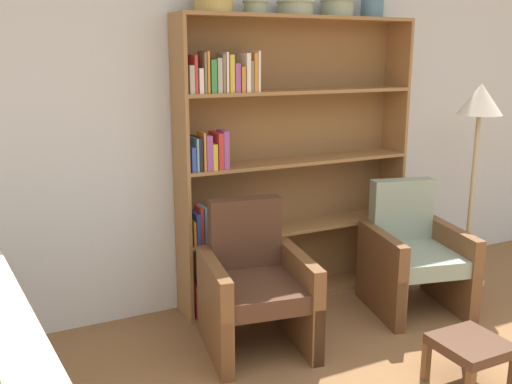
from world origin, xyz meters
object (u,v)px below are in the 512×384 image
object	(u,v)px
bookshelf	(278,163)
bowl_olive	(255,6)
footstool	(471,349)
vase_tall	(372,7)
bowl_cream	(214,2)
bowl_stoneware	(338,7)
armchair_cushioned	(413,255)
armchair_leather	(255,286)
bowl_slate	(296,7)
floor_lamp	(479,116)

from	to	relation	value
bookshelf	bowl_olive	xyz separation A→B (m)	(-0.20, -0.03, 1.10)
bookshelf	footstool	distance (m)	1.83
vase_tall	bowl_cream	bearing A→B (deg)	180.00
bowl_stoneware	armchair_cushioned	distance (m)	1.90
bowl_olive	armchair_leather	world-z (taller)	bowl_olive
bowl_slate	vase_tall	world-z (taller)	vase_tall
bowl_slate	footstool	world-z (taller)	bowl_slate
armchair_cushioned	footstool	distance (m)	1.09
armchair_cushioned	footstool	size ratio (longest dim) A/B	2.52
bowl_olive	bowl_stoneware	world-z (taller)	bowl_stoneware
bowl_stoneware	footstool	size ratio (longest dim) A/B	0.70
bowl_olive	bowl_slate	size ratio (longest dim) A/B	0.66
floor_lamp	footstool	world-z (taller)	floor_lamp
bowl_cream	vase_tall	size ratio (longest dim) A/B	1.53
floor_lamp	footstool	xyz separation A→B (m)	(-1.15, -1.14, -1.14)
bowl_cream	armchair_leather	world-z (taller)	bowl_cream
armchair_leather	floor_lamp	xyz separation A→B (m)	(2.02, 0.16, 0.97)
bowl_cream	floor_lamp	world-z (taller)	bowl_cream
armchair_leather	footstool	xyz separation A→B (m)	(0.87, -0.98, -0.16)
bowl_olive	armchair_leather	bearing A→B (deg)	-116.64
bowl_olive	armchair_cushioned	distance (m)	2.11
armchair_leather	bowl_slate	bearing A→B (deg)	-126.90
bowl_slate	bowl_cream	bearing A→B (deg)	180.00
armchair_cushioned	bowl_olive	bearing A→B (deg)	-16.90
bowl_slate	vase_tall	xyz separation A→B (m)	(0.66, 0.00, 0.02)
bowl_cream	bowl_slate	bearing A→B (deg)	-0.00
bowl_slate	armchair_leather	bearing A→B (deg)	-136.19
footstool	armchair_leather	bearing A→B (deg)	131.33
bowl_cream	bowl_slate	distance (m)	0.62
bowl_stoneware	floor_lamp	world-z (taller)	bowl_stoneware
bowl_cream	armchair_cushioned	size ratio (longest dim) A/B	0.31
floor_lamp	bookshelf	bearing A→B (deg)	163.67
bowl_slate	bowl_stoneware	world-z (taller)	bowl_stoneware
bowl_stoneware	footstool	xyz separation A→B (m)	(-0.09, -1.57, -1.94)
armchair_cushioned	floor_lamp	world-z (taller)	floor_lamp
bowl_stoneware	bookshelf	bearing A→B (deg)	176.94
armchair_leather	bookshelf	bearing A→B (deg)	-119.49
bookshelf	bowl_olive	world-z (taller)	bowl_olive
bowl_stoneware	armchair_cushioned	world-z (taller)	bowl_stoneware
bowl_slate	bowl_stoneware	xyz separation A→B (m)	(0.35, -0.00, 0.01)
bowl_stoneware	armchair_cushioned	xyz separation A→B (m)	(0.34, -0.58, -1.78)
footstool	vase_tall	bearing A→B (deg)	75.53
bowl_cream	bowl_stoneware	xyz separation A→B (m)	(0.97, -0.00, -0.00)
bookshelf	bowl_stoneware	world-z (taller)	bowl_stoneware
bookshelf	floor_lamp	distance (m)	1.63
vase_tall	armchair_leather	distance (m)	2.27
bowl_cream	bowl_stoneware	distance (m)	0.97
bookshelf	bowl_cream	size ratio (longest dim) A/B	7.41
bookshelf	bowl_slate	size ratio (longest dim) A/B	7.67
bowl_cream	armchair_cushioned	xyz separation A→B (m)	(1.31, -0.58, -1.78)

